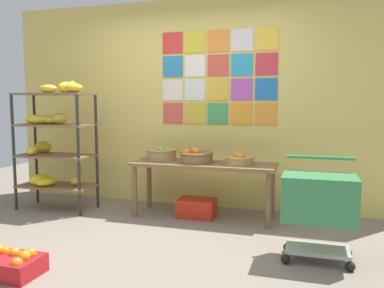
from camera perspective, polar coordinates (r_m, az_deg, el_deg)
The scene contains 10 objects.
ground at distance 3.81m, azimuth -6.77°, elevation -14.60°, with size 9.19×9.19×0.00m, color gray.
back_wall_with_art at distance 5.09m, azimuth 0.50°, elevation 5.87°, with size 5.16×0.07×2.63m.
banana_shelf_unit at distance 5.20m, azimuth -19.23°, elevation 1.00°, with size 0.95×0.50×1.60m.
display_table at distance 4.59m, azimuth 1.64°, elevation -3.73°, with size 1.67×0.55×0.64m.
fruit_basket_back_right at distance 4.57m, azimuth 0.59°, elevation -1.75°, with size 0.40×0.40×0.18m.
fruit_basket_back_left at distance 4.47m, azimuth 6.87°, elevation -2.15°, with size 0.35×0.35×0.16m.
fruit_basket_centre at distance 4.85m, azimuth -4.41°, elevation -1.39°, with size 0.38×0.38×0.16m.
produce_crate_under_table at distance 4.68m, azimuth 0.67°, elevation -9.21°, with size 0.43×0.29×0.22m, color red.
orange_crate_foreground at distance 3.53m, azimuth -24.99°, elevation -15.33°, with size 0.53×0.33×0.21m.
shopping_cart at distance 3.50m, azimuth 17.84°, elevation -7.92°, with size 0.60×0.43×0.87m.
Camera 1 is at (1.45, -3.26, 1.34)m, focal length 36.97 mm.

